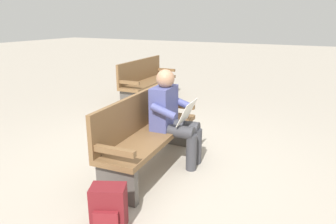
{
  "coord_description": "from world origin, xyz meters",
  "views": [
    {
      "loc": [
        3.01,
        1.75,
        1.76
      ],
      "look_at": [
        -0.12,
        0.15,
        0.7
      ],
      "focal_mm": 33.46,
      "sensor_mm": 36.0,
      "label": 1
    }
  ],
  "objects_px": {
    "person_seated": "(172,115)",
    "bench_far": "(146,80)",
    "backpack": "(109,208)",
    "bench_near": "(147,132)"
  },
  "relations": [
    {
      "from": "person_seated",
      "to": "backpack",
      "type": "xyz_separation_m",
      "value": [
        1.41,
        0.09,
        -0.43
      ]
    },
    {
      "from": "backpack",
      "to": "bench_far",
      "type": "relative_size",
      "value": 0.22
    },
    {
      "from": "bench_far",
      "to": "backpack",
      "type": "bearing_deg",
      "value": 24.09
    },
    {
      "from": "person_seated",
      "to": "bench_far",
      "type": "relative_size",
      "value": 0.65
    },
    {
      "from": "person_seated",
      "to": "bench_far",
      "type": "xyz_separation_m",
      "value": [
        -2.52,
        -1.88,
        -0.17
      ]
    },
    {
      "from": "bench_near",
      "to": "backpack",
      "type": "bearing_deg",
      "value": 10.71
    },
    {
      "from": "bench_far",
      "to": "bench_near",
      "type": "bearing_deg",
      "value": 28.48
    },
    {
      "from": "bench_near",
      "to": "bench_far",
      "type": "relative_size",
      "value": 1.01
    },
    {
      "from": "bench_near",
      "to": "backpack",
      "type": "xyz_separation_m",
      "value": [
        1.16,
        0.31,
        -0.26
      ]
    },
    {
      "from": "person_seated",
      "to": "bench_far",
      "type": "bearing_deg",
      "value": -147.3
    }
  ]
}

